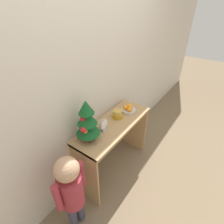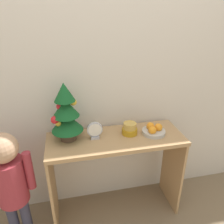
% 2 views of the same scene
% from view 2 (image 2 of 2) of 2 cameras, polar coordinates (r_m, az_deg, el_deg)
% --- Properties ---
extents(back_wall, '(7.00, 0.05, 2.50)m').
position_cam_2_polar(back_wall, '(1.73, -0.70, 11.44)').
color(back_wall, beige).
rests_on(back_wall, ground_plane).
extents(console_table, '(1.06, 0.39, 0.76)m').
position_cam_2_polar(console_table, '(1.81, 1.00, -11.71)').
color(console_table, tan).
rests_on(console_table, ground_plane).
extents(mini_tree, '(0.24, 0.24, 0.45)m').
position_cam_2_polar(mini_tree, '(1.61, -11.96, -0.21)').
color(mini_tree, '#4C3828').
rests_on(mini_tree, console_table).
extents(fruit_bowl, '(0.18, 0.18, 0.08)m').
position_cam_2_polar(fruit_bowl, '(1.77, 10.82, -4.68)').
color(fruit_bowl, '#B7B2A8').
rests_on(fruit_bowl, console_table).
extents(singing_bowl, '(0.12, 0.12, 0.10)m').
position_cam_2_polar(singing_bowl, '(1.74, 4.65, -4.41)').
color(singing_bowl, '#B78419').
rests_on(singing_bowl, console_table).
extents(desk_clock, '(0.12, 0.04, 0.14)m').
position_cam_2_polar(desk_clock, '(1.66, -4.52, -4.90)').
color(desk_clock, '#B2B2B7').
rests_on(desk_clock, console_table).
extents(child_figure, '(0.33, 0.21, 0.95)m').
position_cam_2_polar(child_figure, '(1.74, -25.17, -15.33)').
color(child_figure, '#38384C').
rests_on(child_figure, ground_plane).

